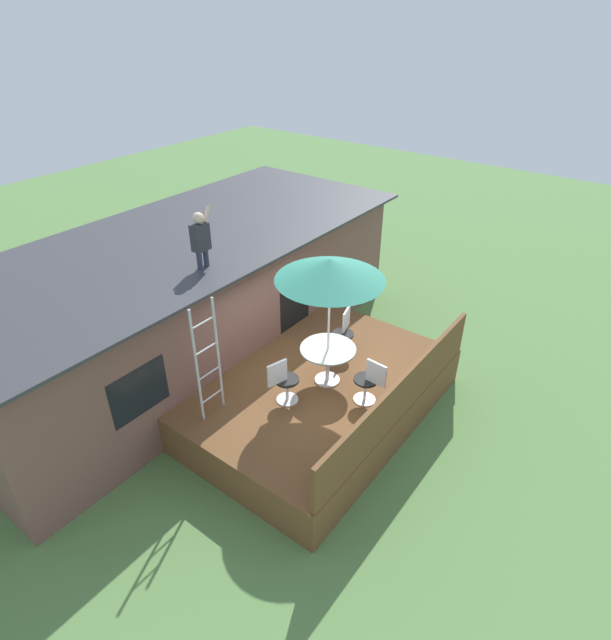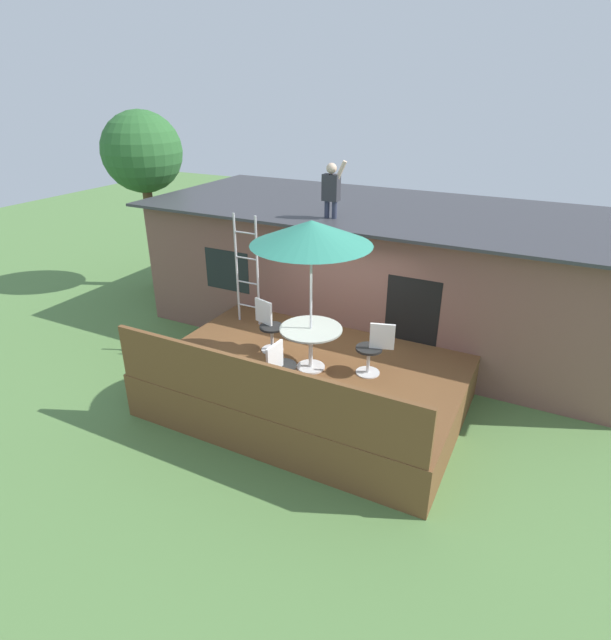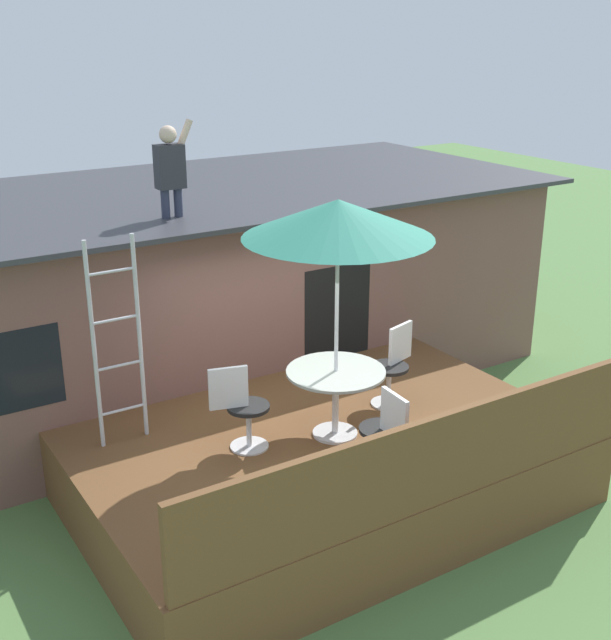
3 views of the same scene
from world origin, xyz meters
The scene contains 12 objects.
ground_plane centered at (0.00, 0.00, 0.00)m, with size 40.00×40.00×0.00m, color #567F42.
house centered at (0.00, 3.60, 1.40)m, with size 10.50×4.50×2.80m.
deck centered at (0.00, 0.00, 0.40)m, with size 5.18×3.54×0.80m, color brown.
deck_railing centered at (0.00, -1.72, 1.25)m, with size 5.08×0.08×0.90m, color brown.
patio_table centered at (0.08, -0.13, 1.39)m, with size 1.04×1.04×0.74m.
patio_umbrella centered at (0.08, -0.13, 3.15)m, with size 1.90×1.90×2.54m.
step_ladder centered at (-1.86, 0.95, 1.90)m, with size 0.52×0.04×2.20m.
person_figure centered at (-0.65, 2.19, 3.41)m, with size 0.47×0.20×1.11m.
patio_chair_left centered at (-0.90, 0.14, 1.26)m, with size 0.61×0.44×0.92m.
patio_chair_right centered at (1.08, 0.16, 1.26)m, with size 0.61×0.44×0.92m.
patio_chair_near centered at (0.02, -1.07, 1.26)m, with size 0.44×0.62×0.92m.
backyard_tree centered at (-6.48, 3.31, 3.59)m, with size 2.04×2.04×4.65m.
Camera 2 is at (3.44, -6.90, 5.18)m, focal length 28.64 mm.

